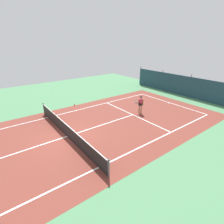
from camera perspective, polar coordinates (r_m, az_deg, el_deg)
The scene contains 8 objects.
ground_plane at distance 12.97m, azimuth -14.38°, elevation -7.74°, with size 36.00×36.00×0.00m, color #4C8456.
court_surface at distance 12.97m, azimuth -14.38°, elevation -7.73°, with size 11.02×26.60×0.01m.
tennis_net at distance 12.73m, azimuth -14.60°, elevation -5.75°, with size 10.12×0.10×1.10m.
back_fence at distance 23.29m, azimuth 24.35°, elevation 6.32°, with size 16.30×0.98×2.70m.
tennis_player at distance 16.29m, azimuth 9.26°, elevation 2.79°, with size 0.57×0.82×1.64m.
tennis_ball_near_player at distance 14.88m, azimuth 13.17°, elevation -3.37°, with size 0.07×0.07×0.07m, color #CCDB33.
parked_car at distance 24.56m, azimuth 28.93°, elevation 6.68°, with size 2.43×4.40×1.68m.
water_bottle at distance 18.63m, azimuth -12.17°, elevation 2.36°, with size 0.08×0.08×0.24m, color #D84C38.
Camera 1 is at (10.56, -3.99, 6.39)m, focal length 28.01 mm.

